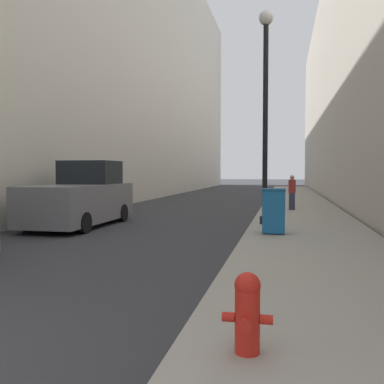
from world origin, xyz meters
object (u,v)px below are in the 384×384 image
Objects in this scene: trash_bin at (274,211)px; pickup_truck at (81,198)px; pedestrian_on_sidewalk at (292,192)px; fire_hydrant at (247,311)px; lamppost at (265,97)px.

pickup_truck reaches higher than trash_bin.
fire_hydrant is at bearing -92.48° from pedestrian_on_sidewalk.
pedestrian_on_sidewalk is at bearing 87.52° from fire_hydrant.
pedestrian_on_sidewalk is at bearing 40.83° from pickup_truck.
pickup_truck is at bearing -173.86° from lamppost.
fire_hydrant is 0.11× the size of lamppost.
lamppost is 1.38× the size of pickup_truck.
lamppost reaches higher than pickup_truck.
lamppost is at bearing 99.29° from trash_bin.
fire_hydrant is 15.52m from pedestrian_on_sidewalk.
lamppost is (-0.34, 2.10, 3.47)m from trash_bin.
trash_bin is 4.08m from lamppost.
trash_bin is 7.59m from pedestrian_on_sidewalk.
trash_bin is (0.06, 7.94, 0.23)m from fire_hydrant.
trash_bin is at bearing 89.59° from fire_hydrant.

